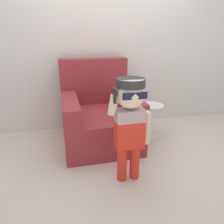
% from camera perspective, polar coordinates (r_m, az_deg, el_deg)
% --- Properties ---
extents(ground_plane, '(10.00, 10.00, 0.00)m').
position_cam_1_polar(ground_plane, '(2.89, 1.68, -8.36)').
color(ground_plane, beige).
extents(wall_back, '(10.00, 0.05, 2.60)m').
position_cam_1_polar(wall_back, '(3.25, -1.60, 18.74)').
color(wall_back, silver).
rests_on(wall_back, ground_plane).
extents(armchair, '(0.92, 1.04, 1.04)m').
position_cam_1_polar(armchair, '(2.87, -3.52, -0.86)').
color(armchair, maroon).
rests_on(armchair, ground_plane).
extents(person_child, '(0.41, 0.31, 1.01)m').
position_cam_1_polar(person_child, '(1.97, 4.73, -0.88)').
color(person_child, red).
rests_on(person_child, ground_plane).
extents(side_table, '(0.33, 0.33, 0.47)m').
position_cam_1_polar(side_table, '(3.01, 10.02, -1.50)').
color(side_table, white).
rests_on(side_table, ground_plane).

